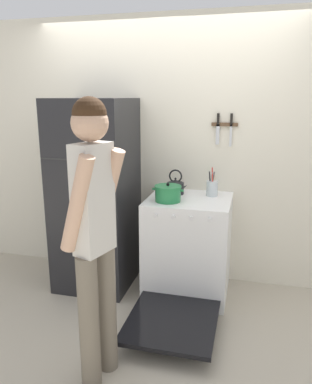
% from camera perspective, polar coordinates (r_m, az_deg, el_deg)
% --- Properties ---
extents(ground_plane, '(14.00, 14.00, 0.00)m').
position_cam_1_polar(ground_plane, '(4.06, 1.34, -12.02)').
color(ground_plane, '#B2A893').
extents(wall_back, '(10.00, 0.06, 2.55)m').
position_cam_1_polar(wall_back, '(3.71, 1.56, 6.14)').
color(wall_back, silver).
rests_on(wall_back, ground_plane).
extents(refrigerator, '(0.68, 0.74, 1.79)m').
position_cam_1_polar(refrigerator, '(3.61, -9.15, -0.43)').
color(refrigerator, black).
rests_on(refrigerator, ground_plane).
extents(stove_range, '(0.74, 1.42, 0.92)m').
position_cam_1_polar(stove_range, '(3.48, 4.83, -8.48)').
color(stove_range, white).
rests_on(stove_range, ground_plane).
extents(dutch_oven_pot, '(0.28, 0.23, 0.17)m').
position_cam_1_polar(dutch_oven_pot, '(3.25, 1.82, -0.21)').
color(dutch_oven_pot, '#237A42').
rests_on(dutch_oven_pot, stove_range).
extents(tea_kettle, '(0.20, 0.16, 0.23)m').
position_cam_1_polar(tea_kettle, '(3.51, 3.00, 0.88)').
color(tea_kettle, black).
rests_on(tea_kettle, stove_range).
extents(utensil_jar, '(0.11, 0.11, 0.27)m').
position_cam_1_polar(utensil_jar, '(3.46, 8.54, 0.62)').
color(utensil_jar, silver).
rests_on(utensil_jar, stove_range).
extents(person, '(0.36, 0.42, 1.81)m').
position_cam_1_polar(person, '(2.29, -9.38, -5.58)').
color(person, '#6B6051').
rests_on(person, ground_plane).
extents(wall_knife_strip, '(0.24, 0.03, 0.30)m').
position_cam_1_polar(wall_knife_strip, '(3.55, 10.39, 10.10)').
color(wall_knife_strip, brown).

